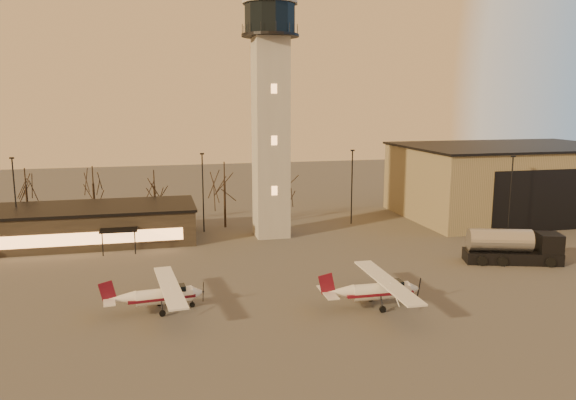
{
  "coord_description": "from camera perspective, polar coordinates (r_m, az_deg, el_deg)",
  "views": [
    {
      "loc": [
        -13.93,
        -36.82,
        16.83
      ],
      "look_at": [
        -1.94,
        13.0,
        7.58
      ],
      "focal_mm": 35.0,
      "sensor_mm": 36.0,
      "label": 1
    }
  ],
  "objects": [
    {
      "name": "ground",
      "position": [
        42.81,
        6.79,
        -12.99
      ],
      "size": [
        220.0,
        220.0,
        0.0
      ],
      "primitive_type": "plane",
      "color": "#43403E",
      "rests_on": "ground"
    },
    {
      "name": "control_tower",
      "position": [
        68.26,
        -1.78,
        9.81
      ],
      "size": [
        6.8,
        6.8,
        32.6
      ],
      "color": "gray",
      "rests_on": "ground"
    },
    {
      "name": "hangar",
      "position": [
        87.42,
        21.47,
        1.85
      ],
      "size": [
        30.6,
        20.6,
        10.3
      ],
      "color": "#877958",
      "rests_on": "ground"
    },
    {
      "name": "terminal",
      "position": [
        70.81,
        -19.78,
        -2.34
      ],
      "size": [
        25.4,
        12.2,
        4.3
      ],
      "color": "black",
      "rests_on": "ground"
    },
    {
      "name": "light_poles",
      "position": [
        70.27,
        -1.5,
        0.88
      ],
      "size": [
        58.5,
        12.25,
        10.14
      ],
      "color": "black",
      "rests_on": "ground"
    },
    {
      "name": "tree_row",
      "position": [
        76.75,
        -13.23,
        1.81
      ],
      "size": [
        37.2,
        9.2,
        8.8
      ],
      "color": "black",
      "rests_on": "ground"
    },
    {
      "name": "cessna_front",
      "position": [
        47.26,
        9.53,
        -9.36
      ],
      "size": [
        9.12,
        11.53,
        3.19
      ],
      "rotation": [
        0.0,
        0.0,
        -0.01
      ],
      "color": "silver",
      "rests_on": "ground"
    },
    {
      "name": "cessna_rear",
      "position": [
        46.85,
        -12.33,
        -9.73
      ],
      "size": [
        8.59,
        10.84,
        2.98
      ],
      "rotation": [
        0.0,
        0.0,
        0.09
      ],
      "color": "silver",
      "rests_on": "ground"
    },
    {
      "name": "fuel_truck",
      "position": [
        63.0,
        21.81,
        -4.68
      ],
      "size": [
        10.0,
        5.54,
        3.57
      ],
      "rotation": [
        0.0,
        0.0,
        -0.31
      ],
      "color": "black",
      "rests_on": "ground"
    }
  ]
}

